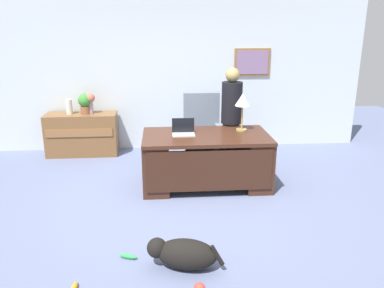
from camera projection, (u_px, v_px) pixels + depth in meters
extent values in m
plane|color=slate|center=(184.00, 205.00, 5.10)|extent=(12.00, 12.00, 0.00)
cube|color=silver|center=(175.00, 77.00, 7.18)|extent=(7.00, 0.12, 2.70)
cube|color=olive|center=(252.00, 62.00, 7.14)|extent=(0.67, 0.03, 0.51)
cube|color=gray|center=(252.00, 62.00, 7.12)|extent=(0.59, 0.01, 0.43)
cube|color=#422316|center=(206.00, 136.00, 5.54)|extent=(1.81, 0.99, 0.05)
cube|color=#422316|center=(156.00, 163.00, 5.60)|extent=(0.36, 0.93, 0.72)
cube|color=#422316|center=(254.00, 160.00, 5.71)|extent=(0.36, 0.93, 0.72)
cube|color=#381E13|center=(210.00, 171.00, 5.21)|extent=(1.71, 0.04, 0.58)
cube|color=brown|center=(82.00, 134.00, 7.00)|extent=(1.25, 0.48, 0.75)
cube|color=brown|center=(79.00, 133.00, 6.74)|extent=(1.15, 0.02, 0.14)
cube|color=slate|center=(203.00, 144.00, 6.44)|extent=(0.60, 0.58, 0.18)
cylinder|color=black|center=(203.00, 157.00, 6.51)|extent=(0.10, 0.10, 0.28)
cylinder|color=black|center=(203.00, 164.00, 6.54)|extent=(0.52, 0.52, 0.05)
cube|color=slate|center=(201.00, 114.00, 6.53)|extent=(0.60, 0.12, 0.74)
cube|color=slate|center=(187.00, 133.00, 6.36)|extent=(0.08, 0.50, 0.22)
cube|color=slate|center=(218.00, 132.00, 6.40)|extent=(0.08, 0.50, 0.22)
cylinder|color=#262323|center=(230.00, 147.00, 6.22)|extent=(0.26, 0.26, 0.79)
cylinder|color=black|center=(232.00, 103.00, 6.01)|extent=(0.32, 0.32, 0.64)
sphere|color=#9D874F|center=(233.00, 75.00, 5.88)|extent=(0.22, 0.22, 0.22)
ellipsoid|color=black|center=(187.00, 254.00, 3.75)|extent=(0.65, 0.44, 0.30)
sphere|color=black|center=(157.00, 248.00, 3.79)|extent=(0.20, 0.20, 0.20)
cylinder|color=black|center=(217.00, 255.00, 3.70)|extent=(0.15, 0.08, 0.21)
cube|color=#B2B5BA|center=(184.00, 135.00, 5.51)|extent=(0.32, 0.22, 0.01)
cube|color=black|center=(183.00, 125.00, 5.58)|extent=(0.32, 0.01, 0.21)
cylinder|color=#9E8447|center=(241.00, 130.00, 5.75)|extent=(0.16, 0.16, 0.02)
cylinder|color=#9E8447|center=(242.00, 118.00, 5.69)|extent=(0.02, 0.02, 0.35)
cone|color=silver|center=(243.00, 100.00, 5.61)|extent=(0.22, 0.22, 0.18)
cylinder|color=#988DA3|center=(91.00, 108.00, 6.87)|extent=(0.09, 0.09, 0.21)
sphere|color=#C96855|center=(90.00, 98.00, 6.82)|extent=(0.17, 0.17, 0.17)
cylinder|color=silver|center=(69.00, 107.00, 6.84)|extent=(0.11, 0.11, 0.26)
cylinder|color=brown|center=(86.00, 110.00, 6.88)|extent=(0.18, 0.18, 0.14)
sphere|color=#3C8633|center=(85.00, 100.00, 6.82)|extent=(0.24, 0.24, 0.24)
sphere|color=#E53F33|center=(199.00, 288.00, 3.42)|extent=(0.11, 0.11, 0.11)
ellipsoid|color=green|center=(128.00, 256.00, 3.94)|extent=(0.20, 0.11, 0.05)
ellipsoid|color=orange|center=(74.00, 287.00, 3.48)|extent=(0.06, 0.15, 0.05)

